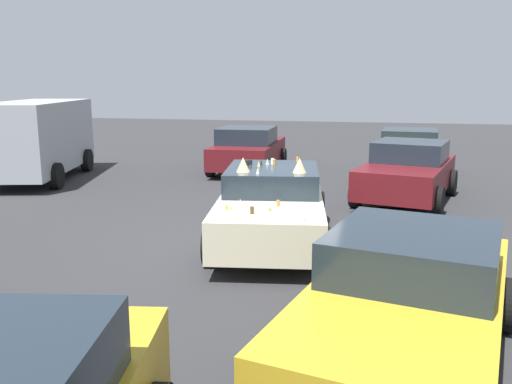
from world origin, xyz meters
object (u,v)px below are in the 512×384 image
at_px(parked_sedan_near_left, 248,149).
at_px(parked_sedan_behind_right, 409,154).
at_px(parked_sedan_behind_left, 408,300).
at_px(parked_sedan_row_back_far, 408,172).
at_px(art_car_decorated, 272,204).
at_px(parked_van_far_right, 38,136).

height_order(parked_sedan_near_left, parked_sedan_behind_right, parked_sedan_near_left).
xyz_separation_m(parked_sedan_behind_left, parked_sedan_row_back_far, (8.12, -0.40, 0.04)).
bearing_deg(parked_sedan_behind_left, art_car_decorated, -138.64).
distance_m(parked_sedan_near_left, parked_sedan_row_back_far, 5.98).
relative_size(parked_sedan_behind_left, parked_sedan_row_back_far, 1.06).
distance_m(parked_van_far_right, parked_sedan_row_back_far, 10.58).
bearing_deg(parked_sedan_behind_right, parked_van_far_right, -70.42).
distance_m(art_car_decorated, parked_sedan_behind_right, 8.08).
xyz_separation_m(parked_sedan_behind_right, parked_sedan_row_back_far, (-3.54, 0.20, 0.01)).
distance_m(art_car_decorated, parked_sedan_near_left, 7.89).
bearing_deg(parked_sedan_behind_left, parked_sedan_behind_right, -170.00).
height_order(parked_sedan_behind_left, parked_sedan_row_back_far, parked_sedan_row_back_far).
relative_size(parked_van_far_right, parked_sedan_behind_left, 1.17).
bearing_deg(parked_sedan_row_back_far, parked_sedan_near_left, -112.55).
xyz_separation_m(parked_sedan_near_left, parked_sedan_behind_left, (-11.64, -4.44, -0.03)).
bearing_deg(parked_sedan_row_back_far, parked_van_far_right, -80.14).
bearing_deg(parked_sedan_behind_left, parked_sedan_row_back_far, -169.86).
relative_size(parked_sedan_behind_right, parked_sedan_row_back_far, 1.01).
bearing_deg(parked_van_far_right, art_car_decorated, -134.58).
bearing_deg(parked_sedan_near_left, parked_sedan_row_back_far, -127.61).
height_order(parked_van_far_right, parked_sedan_near_left, parked_van_far_right).
relative_size(parked_sedan_near_left, parked_sedan_behind_left, 0.94).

